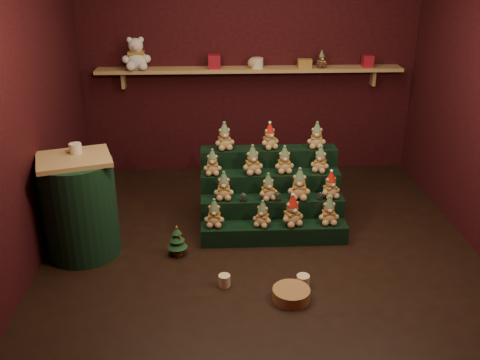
{
  "coord_description": "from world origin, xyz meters",
  "views": [
    {
      "loc": [
        -0.4,
        -4.41,
        2.59
      ],
      "look_at": [
        -0.19,
        0.25,
        0.58
      ],
      "focal_mm": 40.0,
      "sensor_mm": 36.0,
      "label": 1
    }
  ],
  "objects_px": {
    "riser_tier_front": "(274,233)",
    "snow_globe_b": "(277,196)",
    "brown_bear": "(321,60)",
    "snow_globe_c": "(320,196)",
    "side_table": "(80,207)",
    "mini_christmas_tree": "(177,240)",
    "mug_left": "(224,280)",
    "snow_globe_a": "(243,197)",
    "wicker_basket": "(291,294)",
    "white_bear": "(136,49)",
    "mug_right": "(303,281)"
  },
  "relations": [
    {
      "from": "snow_globe_a",
      "to": "wicker_basket",
      "type": "bearing_deg",
      "value": -73.24
    },
    {
      "from": "snow_globe_b",
      "to": "white_bear",
      "type": "bearing_deg",
      "value": 132.99
    },
    {
      "from": "mini_christmas_tree",
      "to": "snow_globe_c",
      "type": "bearing_deg",
      "value": 14.93
    },
    {
      "from": "snow_globe_a",
      "to": "brown_bear",
      "type": "xyz_separation_m",
      "value": [
        1.0,
        1.59,
        1.01
      ]
    },
    {
      "from": "snow_globe_c",
      "to": "mug_left",
      "type": "distance_m",
      "value": 1.34
    },
    {
      "from": "snow_globe_c",
      "to": "side_table",
      "type": "distance_m",
      "value": 2.25
    },
    {
      "from": "side_table",
      "to": "brown_bear",
      "type": "xyz_separation_m",
      "value": [
        2.49,
        1.86,
        0.95
      ]
    },
    {
      "from": "snow_globe_b",
      "to": "snow_globe_a",
      "type": "bearing_deg",
      "value": -180.0
    },
    {
      "from": "mini_christmas_tree",
      "to": "wicker_basket",
      "type": "distance_m",
      "value": 1.21
    },
    {
      "from": "mug_left",
      "to": "mug_right",
      "type": "xyz_separation_m",
      "value": [
        0.65,
        -0.05,
        0.0
      ]
    },
    {
      "from": "riser_tier_front",
      "to": "snow_globe_b",
      "type": "bearing_deg",
      "value": 75.23
    },
    {
      "from": "brown_bear",
      "to": "snow_globe_c",
      "type": "bearing_deg",
      "value": -113.08
    },
    {
      "from": "mug_left",
      "to": "wicker_basket",
      "type": "xyz_separation_m",
      "value": [
        0.53,
        -0.22,
        -0.0
      ]
    },
    {
      "from": "riser_tier_front",
      "to": "wicker_basket",
      "type": "height_order",
      "value": "riser_tier_front"
    },
    {
      "from": "riser_tier_front",
      "to": "mini_christmas_tree",
      "type": "relative_size",
      "value": 4.49
    },
    {
      "from": "snow_globe_a",
      "to": "mug_left",
      "type": "distance_m",
      "value": 0.97
    },
    {
      "from": "snow_globe_a",
      "to": "brown_bear",
      "type": "bearing_deg",
      "value": 57.95
    },
    {
      "from": "mug_right",
      "to": "mug_left",
      "type": "bearing_deg",
      "value": 175.71
    },
    {
      "from": "snow_globe_a",
      "to": "white_bear",
      "type": "distance_m",
      "value": 2.28
    },
    {
      "from": "riser_tier_front",
      "to": "side_table",
      "type": "bearing_deg",
      "value": -176.39
    },
    {
      "from": "riser_tier_front",
      "to": "snow_globe_c",
      "type": "xyz_separation_m",
      "value": [
        0.46,
        0.16,
        0.31
      ]
    },
    {
      "from": "snow_globe_a",
      "to": "side_table",
      "type": "xyz_separation_m",
      "value": [
        -1.49,
        -0.27,
        0.06
      ]
    },
    {
      "from": "brown_bear",
      "to": "mini_christmas_tree",
      "type": "bearing_deg",
      "value": -143.78
    },
    {
      "from": "wicker_basket",
      "to": "brown_bear",
      "type": "xyz_separation_m",
      "value": [
        0.67,
        2.69,
        1.37
      ]
    },
    {
      "from": "wicker_basket",
      "to": "mug_right",
      "type": "bearing_deg",
      "value": 54.11
    },
    {
      "from": "wicker_basket",
      "to": "brown_bear",
      "type": "distance_m",
      "value": 3.09
    },
    {
      "from": "snow_globe_c",
      "to": "mug_left",
      "type": "height_order",
      "value": "snow_globe_c"
    },
    {
      "from": "snow_globe_b",
      "to": "snow_globe_c",
      "type": "relative_size",
      "value": 1.17
    },
    {
      "from": "riser_tier_front",
      "to": "snow_globe_a",
      "type": "height_order",
      "value": "snow_globe_a"
    },
    {
      "from": "snow_globe_c",
      "to": "side_table",
      "type": "bearing_deg",
      "value": -173.06
    },
    {
      "from": "snow_globe_c",
      "to": "mug_left",
      "type": "xyz_separation_m",
      "value": [
        -0.95,
        -0.88,
        -0.35
      ]
    },
    {
      "from": "snow_globe_b",
      "to": "white_bear",
      "type": "relative_size",
      "value": 0.2
    },
    {
      "from": "side_table",
      "to": "mini_christmas_tree",
      "type": "distance_m",
      "value": 0.93
    },
    {
      "from": "riser_tier_front",
      "to": "snow_globe_b",
      "type": "xyz_separation_m",
      "value": [
        0.04,
        0.16,
        0.32
      ]
    },
    {
      "from": "snow_globe_a",
      "to": "side_table",
      "type": "height_order",
      "value": "side_table"
    },
    {
      "from": "mini_christmas_tree",
      "to": "snow_globe_a",
      "type": "bearing_deg",
      "value": 30.34
    },
    {
      "from": "side_table",
      "to": "mini_christmas_tree",
      "type": "relative_size",
      "value": 3.04
    },
    {
      "from": "mug_left",
      "to": "white_bear",
      "type": "relative_size",
      "value": 0.22
    },
    {
      "from": "snow_globe_c",
      "to": "side_table",
      "type": "relative_size",
      "value": 0.08
    },
    {
      "from": "riser_tier_front",
      "to": "snow_globe_c",
      "type": "height_order",
      "value": "snow_globe_c"
    },
    {
      "from": "snow_globe_a",
      "to": "snow_globe_b",
      "type": "height_order",
      "value": "snow_globe_b"
    },
    {
      "from": "riser_tier_front",
      "to": "side_table",
      "type": "xyz_separation_m",
      "value": [
        -1.78,
        -0.11,
        0.38
      ]
    },
    {
      "from": "mug_right",
      "to": "white_bear",
      "type": "height_order",
      "value": "white_bear"
    },
    {
      "from": "snow_globe_a",
      "to": "white_bear",
      "type": "xyz_separation_m",
      "value": [
        -1.15,
        1.59,
        1.15
      ]
    },
    {
      "from": "mug_right",
      "to": "brown_bear",
      "type": "relative_size",
      "value": 0.57
    },
    {
      "from": "snow_globe_b",
      "to": "mini_christmas_tree",
      "type": "height_order",
      "value": "snow_globe_b"
    },
    {
      "from": "riser_tier_front",
      "to": "mug_left",
      "type": "relative_size",
      "value": 13.98
    },
    {
      "from": "mini_christmas_tree",
      "to": "wicker_basket",
      "type": "bearing_deg",
      "value": -37.48
    },
    {
      "from": "mug_left",
      "to": "white_bear",
      "type": "xyz_separation_m",
      "value": [
        -0.95,
        2.47,
        1.5
      ]
    },
    {
      "from": "riser_tier_front",
      "to": "snow_globe_a",
      "type": "distance_m",
      "value": 0.46
    }
  ]
}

